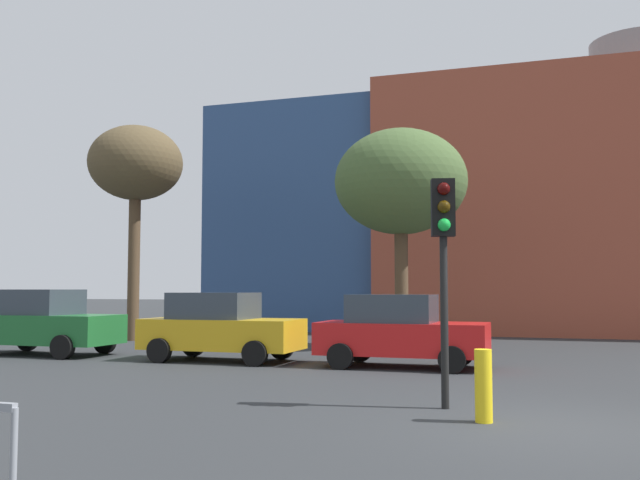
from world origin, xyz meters
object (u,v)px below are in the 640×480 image
parked_car_0 (42,322)px  bare_tree_1 (136,166)px  bollard_yellow_0 (483,386)px  bare_tree_0 (401,183)px  traffic_light_island (443,239)px  parked_car_2 (400,331)px  parked_car_1 (220,327)px

parked_car_0 → bare_tree_1: (-0.65, 5.49, 5.38)m
bare_tree_1 → bollard_yellow_0: (13.28, -11.83, -5.78)m
parked_car_0 → bollard_yellow_0: (12.64, -6.35, -0.40)m
parked_car_0 → bare_tree_0: bare_tree_0 is taller
bare_tree_1 → traffic_light_island: bearing=-40.8°
bollard_yellow_0 → parked_car_0: bearing=153.3°
bare_tree_1 → parked_car_0: bearing=-83.3°
traffic_light_island → parked_car_2: bearing=-175.4°
parked_car_1 → bare_tree_0: (3.67, 5.14, 4.28)m
parked_car_1 → parked_car_2: 4.67m
parked_car_0 → bare_tree_0: (9.16, 5.14, 4.25)m
parked_car_1 → bare_tree_0: 7.63m
parked_car_1 → bare_tree_1: (-6.14, 5.49, 5.42)m
bare_tree_0 → bare_tree_1: bare_tree_1 is taller
parked_car_2 → bare_tree_0: size_ratio=0.57×
bare_tree_0 → parked_car_0: bearing=-150.7°
parked_car_1 → traffic_light_island: size_ratio=1.13×
bare_tree_0 → bare_tree_1: bearing=178.0°
parked_car_0 → parked_car_1: 5.49m
parked_car_2 → bollard_yellow_0: parked_car_2 is taller
parked_car_1 → parked_car_0: bearing=180.0°
parked_car_2 → bare_tree_1: bare_tree_1 is taller
traffic_light_island → bare_tree_0: (-2.82, 10.56, 2.53)m
bare_tree_0 → bollard_yellow_0: 12.87m
parked_car_1 → traffic_light_island: traffic_light_island is taller
parked_car_0 → bare_tree_0: bearing=29.3°
bare_tree_0 → bollard_yellow_0: (3.48, -11.49, -4.65)m
parked_car_0 → parked_car_2: size_ratio=1.07×
parked_car_2 → bollard_yellow_0: 6.83m
parked_car_1 → parked_car_2: bearing=0.0°
traffic_light_island → bollard_yellow_0: (0.66, -0.93, -2.12)m
parked_car_1 → bare_tree_0: size_ratio=0.59×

